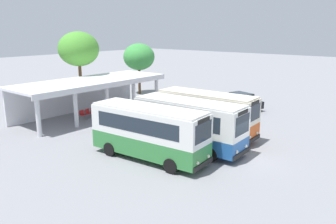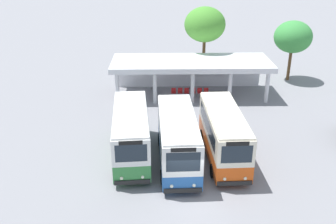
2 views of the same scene
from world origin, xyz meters
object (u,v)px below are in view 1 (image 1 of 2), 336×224
object	(u,v)px
waiting_chair_fourth_seat	(98,110)
city_bus_second_in_row	(189,123)
waiting_chair_end_by_column	(82,114)
waiting_chair_middle_seat	(94,112)
city_bus_middle_cream	(206,113)
parked_car_flank	(242,101)
waiting_chair_far_end_seat	(109,108)
waiting_chair_second_from_end	(88,113)
city_bus_nearest_orange	(149,131)
waiting_chair_fifth_seat	(104,109)

from	to	relation	value
waiting_chair_fourth_seat	city_bus_second_in_row	bearing A→B (deg)	-99.55
waiting_chair_end_by_column	waiting_chair_middle_seat	bearing A→B (deg)	-1.36
city_bus_middle_cream	parked_car_flank	xyz separation A→B (m)	(10.10, 2.13, -1.03)
waiting_chair_far_end_seat	waiting_chair_end_by_column	bearing A→B (deg)	179.20
city_bus_middle_cream	waiting_chair_second_from_end	bearing A→B (deg)	101.50
waiting_chair_fourth_seat	waiting_chair_far_end_seat	xyz separation A→B (m)	(1.24, -0.06, 0.00)
city_bus_nearest_orange	waiting_chair_fourth_seat	xyz separation A→B (m)	(5.08, 11.11, -1.33)
city_bus_second_in_row	city_bus_middle_cream	world-z (taller)	city_bus_second_in_row
city_bus_nearest_orange	waiting_chair_far_end_seat	size ratio (longest dim) A/B	9.24
city_bus_second_in_row	waiting_chair_middle_seat	xyz separation A→B (m)	(1.39, 11.89, -1.34)
waiting_chair_end_by_column	waiting_chair_middle_seat	xyz separation A→B (m)	(1.24, -0.03, 0.00)
city_bus_nearest_orange	waiting_chair_middle_seat	bearing A→B (deg)	68.03
city_bus_nearest_orange	waiting_chair_end_by_column	distance (m)	11.62
parked_car_flank	waiting_chair_middle_seat	bearing A→B (deg)	142.14
city_bus_middle_cream	waiting_chair_fourth_seat	distance (m)	11.48
waiting_chair_far_end_seat	waiting_chair_fourth_seat	bearing A→B (deg)	177.14
waiting_chair_end_by_column	waiting_chair_second_from_end	world-z (taller)	same
waiting_chair_second_from_end	waiting_chair_far_end_seat	size ratio (longest dim) A/B	1.00
city_bus_nearest_orange	waiting_chair_far_end_seat	distance (m)	12.80
waiting_chair_far_end_seat	waiting_chair_middle_seat	bearing A→B (deg)	179.58
city_bus_nearest_orange	waiting_chair_second_from_end	size ratio (longest dim) A/B	9.24
waiting_chair_second_from_end	waiting_chair_far_end_seat	distance (m)	2.48
city_bus_nearest_orange	city_bus_middle_cream	world-z (taller)	city_bus_middle_cream
waiting_chair_end_by_column	waiting_chair_second_from_end	distance (m)	0.62
waiting_chair_fifth_seat	waiting_chair_second_from_end	bearing A→B (deg)	178.35
waiting_chair_second_from_end	waiting_chair_end_by_column	bearing A→B (deg)	-179.32
city_bus_middle_cream	waiting_chair_far_end_seat	xyz separation A→B (m)	(0.17, 11.29, -1.33)
waiting_chair_end_by_column	waiting_chair_fifth_seat	bearing A→B (deg)	-1.07
waiting_chair_middle_seat	waiting_chair_fourth_seat	bearing A→B (deg)	4.45
parked_car_flank	waiting_chair_far_end_seat	distance (m)	13.51
city_bus_middle_cream	city_bus_nearest_orange	bearing A→B (deg)	177.74
parked_car_flank	waiting_chair_far_end_seat	size ratio (longest dim) A/B	5.24
city_bus_nearest_orange	waiting_chair_second_from_end	bearing A→B (deg)	70.90
city_bus_second_in_row	city_bus_middle_cream	distance (m)	3.13
waiting_chair_second_from_end	waiting_chair_middle_seat	xyz separation A→B (m)	(0.62, -0.04, 0.00)
city_bus_middle_cream	waiting_chair_second_from_end	distance (m)	11.65
city_bus_nearest_orange	waiting_chair_middle_seat	world-z (taller)	city_bus_nearest_orange
parked_car_flank	waiting_chair_far_end_seat	xyz separation A→B (m)	(-9.93, 9.15, -0.30)
waiting_chair_second_from_end	waiting_chair_middle_seat	size ratio (longest dim) A/B	1.00
city_bus_middle_cream	waiting_chair_fourth_seat	size ratio (longest dim) A/B	9.13
waiting_chair_middle_seat	waiting_chair_far_end_seat	distance (m)	1.86
parked_car_flank	waiting_chair_far_end_seat	bearing A→B (deg)	137.33
parked_car_flank	waiting_chair_middle_seat	world-z (taller)	parked_car_flank
city_bus_nearest_orange	waiting_chair_fourth_seat	world-z (taller)	city_bus_nearest_orange
city_bus_nearest_orange	city_bus_second_in_row	distance (m)	3.19
waiting_chair_second_from_end	parked_car_flank	bearing A→B (deg)	-36.56
waiting_chair_end_by_column	waiting_chair_fourth_seat	size ratio (longest dim) A/B	1.00
parked_car_flank	waiting_chair_end_by_column	bearing A→B (deg)	144.79
city_bus_second_in_row	parked_car_flank	xyz separation A→B (m)	(13.18, 2.72, -1.03)
parked_car_flank	waiting_chair_fifth_seat	xyz separation A→B (m)	(-10.55, 9.15, -0.30)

